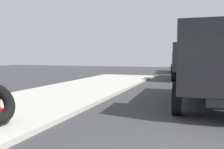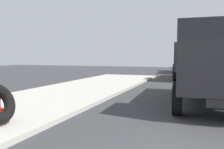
% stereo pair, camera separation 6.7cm
% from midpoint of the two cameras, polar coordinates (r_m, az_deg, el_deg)
% --- Properties ---
extents(dump_truck_green, '(7.10, 3.05, 3.00)m').
position_cam_midpoint_polar(dump_truck_green, '(10.19, 23.38, 2.14)').
color(dump_truck_green, '#237033').
rests_on(dump_truck_green, ground).
extents(dump_truck_orange, '(7.05, 2.91, 3.00)m').
position_cam_midpoint_polar(dump_truck_orange, '(21.08, 19.26, 3.22)').
color(dump_truck_orange, orange).
rests_on(dump_truck_orange, ground).
extents(dump_truck_gray, '(7.10, 3.04, 3.00)m').
position_cam_midpoint_polar(dump_truck_gray, '(29.80, 17.59, 3.53)').
color(dump_truck_gray, slate).
rests_on(dump_truck_gray, ground).
extents(dump_truck_red, '(7.11, 3.07, 3.00)m').
position_cam_midpoint_polar(dump_truck_red, '(42.90, 19.14, 3.69)').
color(dump_truck_red, red).
rests_on(dump_truck_red, ground).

